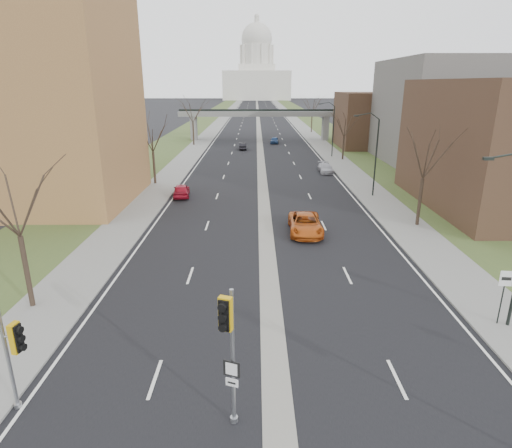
{
  "coord_description": "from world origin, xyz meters",
  "views": [
    {
      "loc": [
        -0.83,
        -12.75,
        11.63
      ],
      "look_at": [
        -0.81,
        10.6,
        3.93
      ],
      "focal_mm": 30.0,
      "sensor_mm": 36.0,
      "label": 1
    }
  ],
  "objects_px": {
    "signal_pole_left": "(2,332)",
    "signal_pole_median": "(229,337)",
    "car_right_mid": "(325,168)",
    "car_left_near": "(181,190)",
    "speed_limit_sign": "(504,288)",
    "car_left_far": "(243,146)",
    "car_right_near": "(305,224)",
    "car_right_far": "(274,140)"
  },
  "relations": [
    {
      "from": "signal_pole_left",
      "to": "speed_limit_sign",
      "type": "distance_m",
      "value": 21.87
    },
    {
      "from": "signal_pole_left",
      "to": "car_left_near",
      "type": "xyz_separation_m",
      "value": [
        0.84,
        31.77,
        -2.7
      ]
    },
    {
      "from": "car_right_near",
      "to": "car_right_far",
      "type": "bearing_deg",
      "value": 91.61
    },
    {
      "from": "car_left_near",
      "to": "car_right_mid",
      "type": "bearing_deg",
      "value": -149.82
    },
    {
      "from": "signal_pole_left",
      "to": "speed_limit_sign",
      "type": "relative_size",
      "value": 1.8
    },
    {
      "from": "signal_pole_median",
      "to": "car_left_near",
      "type": "height_order",
      "value": "signal_pole_median"
    },
    {
      "from": "signal_pole_left",
      "to": "car_right_far",
      "type": "bearing_deg",
      "value": 92.07
    },
    {
      "from": "car_right_far",
      "to": "signal_pole_median",
      "type": "bearing_deg",
      "value": -87.97
    },
    {
      "from": "car_right_near",
      "to": "car_right_mid",
      "type": "distance_m",
      "value": 25.47
    },
    {
      "from": "signal_pole_median",
      "to": "car_right_near",
      "type": "height_order",
      "value": "signal_pole_median"
    },
    {
      "from": "signal_pole_left",
      "to": "signal_pole_median",
      "type": "distance_m",
      "value": 7.98
    },
    {
      "from": "signal_pole_median",
      "to": "car_left_far",
      "type": "bearing_deg",
      "value": 110.98
    },
    {
      "from": "signal_pole_left",
      "to": "car_left_near",
      "type": "distance_m",
      "value": 31.9
    },
    {
      "from": "car_right_mid",
      "to": "car_left_near",
      "type": "bearing_deg",
      "value": -143.98
    },
    {
      "from": "speed_limit_sign",
      "to": "car_left_near",
      "type": "bearing_deg",
      "value": 133.83
    },
    {
      "from": "car_left_far",
      "to": "speed_limit_sign",
      "type": "bearing_deg",
      "value": 100.06
    },
    {
      "from": "signal_pole_left",
      "to": "car_right_far",
      "type": "distance_m",
      "value": 75.66
    },
    {
      "from": "car_right_near",
      "to": "car_right_far",
      "type": "xyz_separation_m",
      "value": [
        -0.22,
        54.54,
        -0.12
      ]
    },
    {
      "from": "car_left_far",
      "to": "car_right_near",
      "type": "relative_size",
      "value": 0.67
    },
    {
      "from": "car_right_near",
      "to": "car_right_far",
      "type": "distance_m",
      "value": 54.54
    },
    {
      "from": "car_left_near",
      "to": "speed_limit_sign",
      "type": "bearing_deg",
      "value": 121.38
    },
    {
      "from": "car_left_far",
      "to": "car_right_near",
      "type": "xyz_separation_m",
      "value": [
        6.45,
        -46.16,
        0.16
      ]
    },
    {
      "from": "speed_limit_sign",
      "to": "car_right_mid",
      "type": "relative_size",
      "value": 0.68
    },
    {
      "from": "signal_pole_left",
      "to": "car_right_near",
      "type": "bearing_deg",
      "value": 68.96
    },
    {
      "from": "speed_limit_sign",
      "to": "car_right_far",
      "type": "height_order",
      "value": "speed_limit_sign"
    },
    {
      "from": "signal_pole_left",
      "to": "speed_limit_sign",
      "type": "height_order",
      "value": "signal_pole_left"
    },
    {
      "from": "signal_pole_median",
      "to": "car_right_mid",
      "type": "xyz_separation_m",
      "value": [
        10.42,
        45.65,
        -3.08
      ]
    },
    {
      "from": "car_left_near",
      "to": "car_left_far",
      "type": "distance_m",
      "value": 34.84
    },
    {
      "from": "car_right_far",
      "to": "car_right_mid",
      "type": "bearing_deg",
      "value": -73.49
    },
    {
      "from": "car_left_near",
      "to": "signal_pole_median",
      "type": "bearing_deg",
      "value": 95.68
    },
    {
      "from": "signal_pole_left",
      "to": "signal_pole_median",
      "type": "relative_size",
      "value": 0.98
    },
    {
      "from": "signal_pole_median",
      "to": "car_right_near",
      "type": "distance_m",
      "value": 21.55
    },
    {
      "from": "signal_pole_median",
      "to": "signal_pole_left",
      "type": "bearing_deg",
      "value": -165.86
    },
    {
      "from": "car_left_near",
      "to": "car_right_mid",
      "type": "distance_m",
      "value": 21.88
    },
    {
      "from": "car_right_far",
      "to": "signal_pole_left",
      "type": "bearing_deg",
      "value": -94.02
    },
    {
      "from": "speed_limit_sign",
      "to": "car_right_mid",
      "type": "height_order",
      "value": "speed_limit_sign"
    },
    {
      "from": "speed_limit_sign",
      "to": "signal_pole_left",
      "type": "bearing_deg",
      "value": -158.32
    },
    {
      "from": "speed_limit_sign",
      "to": "car_left_near",
      "type": "relative_size",
      "value": 0.7
    },
    {
      "from": "signal_pole_left",
      "to": "car_right_far",
      "type": "relative_size",
      "value": 1.35
    },
    {
      "from": "car_left_near",
      "to": "car_right_near",
      "type": "relative_size",
      "value": 0.74
    },
    {
      "from": "signal_pole_median",
      "to": "car_right_near",
      "type": "relative_size",
      "value": 0.95
    },
    {
      "from": "car_right_mid",
      "to": "car_right_far",
      "type": "xyz_separation_m",
      "value": [
        -5.72,
        29.66,
        0.03
      ]
    }
  ]
}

